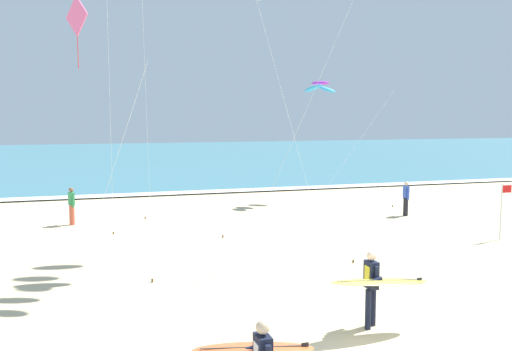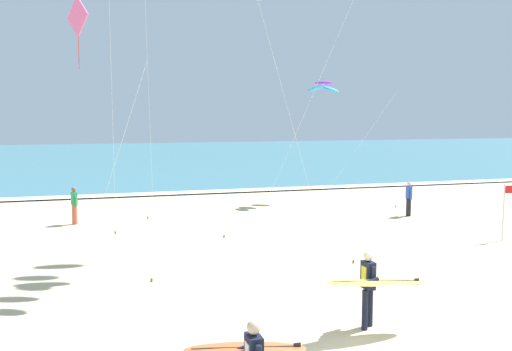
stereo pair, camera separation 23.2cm
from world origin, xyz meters
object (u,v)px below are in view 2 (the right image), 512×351
Objects in this scene: kite_diamond_rose_low at (80,25)px; lifeguard_flag at (505,207)px; bystander_blue_top at (409,199)px; kite_arc_violet_far at (324,87)px; surfer_lead at (372,283)px; bystander_green_top at (74,205)px.

kite_diamond_rose_low is 16.03m from lifeguard_flag.
kite_arc_violet_far is at bearing 109.37° from bystander_blue_top.
surfer_lead is at bearing -52.97° from kite_diamond_rose_low.
kite_arc_violet_far reaches higher than surfer_lead.
kite_diamond_rose_low is 9.10m from bystander_green_top.
kite_arc_violet_far is 4.03× the size of bystander_green_top.
kite_arc_violet_far is at bearing 103.46° from lifeguard_flag.
kite_arc_violet_far is 15.52m from kite_diamond_rose_low.
lifeguard_flag is at bearing -26.51° from bystander_green_top.
bystander_blue_top is (1.93, -5.50, -5.28)m from kite_arc_violet_far.
surfer_lead is 1.11× the size of lifeguard_flag.
bystander_blue_top is at bearing -70.63° from kite_arc_violet_far.
bystander_green_top is at bearing 171.36° from bystander_blue_top.
lifeguard_flag reaches higher than surfer_lead.
surfer_lead is at bearing -109.66° from kite_arc_violet_far.
kite_arc_violet_far is at bearing 14.44° from bystander_green_top.
kite_arc_violet_far is at bearing 70.34° from surfer_lead.
bystander_green_top is (-6.49, 14.16, -0.23)m from surfer_lead.
bystander_green_top is 0.76× the size of lifeguard_flag.
bystander_blue_top is 5.48m from lifeguard_flag.
bystander_green_top is at bearing 114.62° from surfer_lead.
kite_diamond_rose_low is (-12.15, -9.57, 1.27)m from kite_arc_violet_far.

